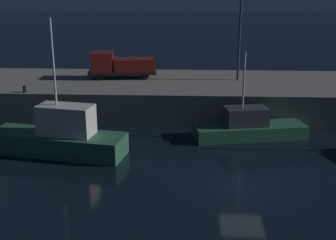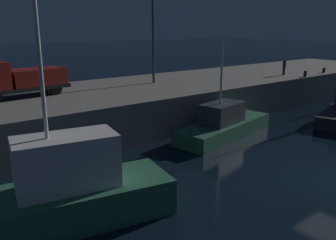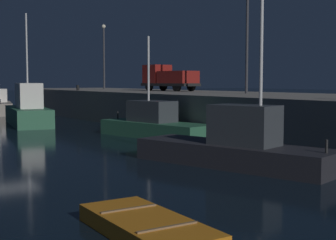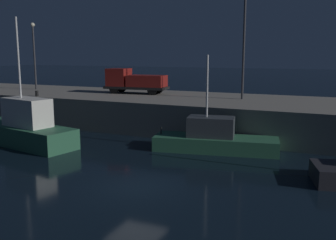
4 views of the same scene
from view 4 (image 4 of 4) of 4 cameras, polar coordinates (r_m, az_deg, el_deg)
The scene contains 8 objects.
ground_plane at distance 19.21m, azimuth -4.76°, elevation -9.94°, with size 320.00×320.00×0.00m, color black.
pier_quay at distance 33.10m, azimuth 8.55°, elevation 0.76°, with size 64.79×10.76×2.68m.
fishing_trawler_red at distance 29.49m, azimuth -20.72°, elevation -1.21°, with size 9.59×4.35×9.00m.
fishing_trawler_green at distance 26.02m, azimuth 6.90°, elevation -2.86°, with size 8.56×3.98×6.43m.
lamp_post_west at distance 44.00m, azimuth -19.29°, elevation 9.76°, with size 0.44×0.44×7.06m.
lamp_post_east at distance 33.12m, azimuth 11.25°, elevation 12.20°, with size 0.44×0.44×9.20m.
utility_truck at distance 37.42m, azimuth -5.04°, elevation 5.79°, with size 6.32×2.59×2.39m.
bollard_central at distance 36.82m, azimuth -18.92°, elevation 3.75°, with size 0.28×0.28×0.50m, color black.
Camera 4 is at (8.87, -15.76, 6.48)m, focal length 41.00 mm.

